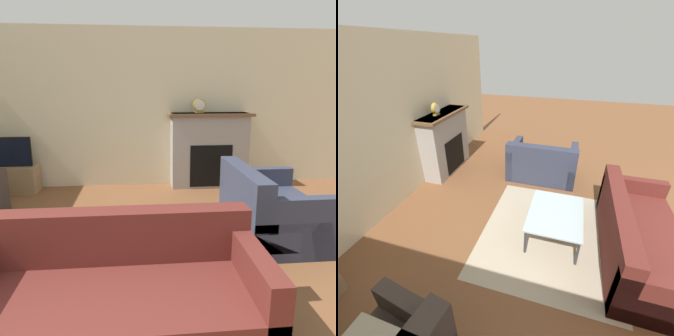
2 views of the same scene
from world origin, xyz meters
TOP-DOWN VIEW (x-y plane):
  - wall_back at (0.00, 5.20)m, footprint 8.44×0.06m
  - area_rug at (0.30, 2.53)m, footprint 2.17×1.95m
  - fireplace at (1.67, 4.97)m, footprint 1.45×0.44m
  - couch_sectional at (0.26, 1.40)m, footprint 1.97×0.92m
  - couch_loveseat at (1.95, 2.91)m, footprint 0.96×1.36m
  - coffee_table at (0.30, 2.47)m, footprint 0.97×0.75m
  - mantel_clock at (1.48, 4.98)m, footprint 0.21×0.07m

SIDE VIEW (x-z plane):
  - area_rug at x=0.30m, z-range 0.00..0.00m
  - couch_sectional at x=0.26m, z-range -0.12..0.70m
  - couch_loveseat at x=1.95m, z-range -0.12..0.70m
  - coffee_table at x=0.30m, z-range 0.17..0.59m
  - fireplace at x=1.67m, z-range 0.03..1.32m
  - wall_back at x=0.00m, z-range 0.00..2.70m
  - mantel_clock at x=1.48m, z-range 1.30..1.53m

